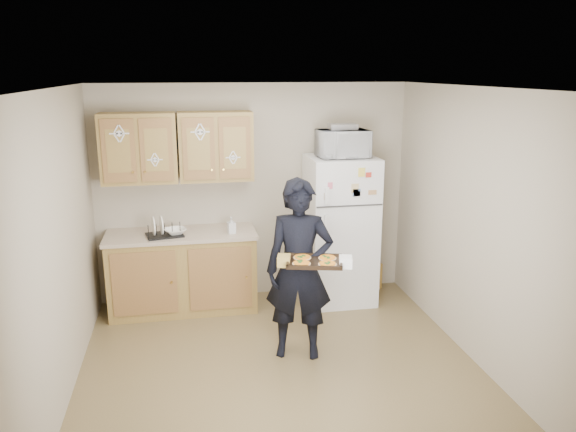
# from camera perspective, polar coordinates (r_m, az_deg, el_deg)

# --- Properties ---
(floor) EXTENTS (3.60, 3.60, 0.00)m
(floor) POSITION_cam_1_polar(r_m,az_deg,el_deg) (5.33, -0.79, -15.06)
(floor) COLOR brown
(floor) RESTS_ON ground
(ceiling) EXTENTS (3.60, 3.60, 0.00)m
(ceiling) POSITION_cam_1_polar(r_m,az_deg,el_deg) (4.63, -0.90, 12.91)
(ceiling) COLOR silver
(ceiling) RESTS_ON wall_back
(wall_back) EXTENTS (3.60, 0.04, 2.50)m
(wall_back) POSITION_cam_1_polar(r_m,az_deg,el_deg) (6.56, -3.53, 2.40)
(wall_back) COLOR #ACA08C
(wall_back) RESTS_ON floor
(wall_front) EXTENTS (3.60, 0.04, 2.50)m
(wall_front) POSITION_cam_1_polar(r_m,az_deg,el_deg) (3.19, 4.80, -11.29)
(wall_front) COLOR #ACA08C
(wall_front) RESTS_ON floor
(wall_left) EXTENTS (0.04, 3.60, 2.50)m
(wall_left) POSITION_cam_1_polar(r_m,az_deg,el_deg) (4.87, -22.21, -3.05)
(wall_left) COLOR #ACA08C
(wall_left) RESTS_ON floor
(wall_right) EXTENTS (0.04, 3.60, 2.50)m
(wall_right) POSITION_cam_1_polar(r_m,az_deg,el_deg) (5.42, 18.26, -0.96)
(wall_right) COLOR #ACA08C
(wall_right) RESTS_ON floor
(refrigerator) EXTENTS (0.75, 0.70, 1.70)m
(refrigerator) POSITION_cam_1_polar(r_m,az_deg,el_deg) (6.49, 5.30, -1.42)
(refrigerator) COLOR white
(refrigerator) RESTS_ON floor
(base_cabinet) EXTENTS (1.60, 0.60, 0.86)m
(base_cabinet) POSITION_cam_1_polar(r_m,az_deg,el_deg) (6.43, -10.62, -5.70)
(base_cabinet) COLOR olive
(base_cabinet) RESTS_ON floor
(countertop) EXTENTS (1.64, 0.64, 0.04)m
(countertop) POSITION_cam_1_polar(r_m,az_deg,el_deg) (6.29, -10.81, -1.85)
(countertop) COLOR #BFA993
(countertop) RESTS_ON base_cabinet
(upper_cab_left) EXTENTS (0.80, 0.33, 0.75)m
(upper_cab_left) POSITION_cam_1_polar(r_m,az_deg,el_deg) (6.24, -14.92, 6.67)
(upper_cab_left) COLOR olive
(upper_cab_left) RESTS_ON wall_back
(upper_cab_right) EXTENTS (0.80, 0.33, 0.75)m
(upper_cab_right) POSITION_cam_1_polar(r_m,az_deg,el_deg) (6.24, -7.35, 7.04)
(upper_cab_right) COLOR olive
(upper_cab_right) RESTS_ON wall_back
(cereal_box) EXTENTS (0.20, 0.07, 0.32)m
(cereal_box) POSITION_cam_1_polar(r_m,az_deg,el_deg) (7.07, 8.68, -6.04)
(cereal_box) COLOR #EECE54
(cereal_box) RESTS_ON floor
(person) EXTENTS (0.70, 0.55, 1.70)m
(person) POSITION_cam_1_polar(r_m,az_deg,el_deg) (5.20, 1.16, -5.49)
(person) COLOR black
(person) RESTS_ON floor
(baking_tray) EXTENTS (0.55, 0.46, 0.04)m
(baking_tray) POSITION_cam_1_polar(r_m,az_deg,el_deg) (4.89, 2.72, -4.71)
(baking_tray) COLOR black
(baking_tray) RESTS_ON person
(pizza_front_left) EXTENTS (0.16, 0.16, 0.02)m
(pizza_front_left) POSITION_cam_1_polar(r_m,az_deg,el_deg) (4.81, 1.38, -4.80)
(pizza_front_left) COLOR #FCA01F
(pizza_front_left) RESTS_ON baking_tray
(pizza_front_right) EXTENTS (0.16, 0.16, 0.02)m
(pizza_front_right) POSITION_cam_1_polar(r_m,az_deg,el_deg) (4.81, 4.03, -4.85)
(pizza_front_right) COLOR #FCA01F
(pizza_front_right) RESTS_ON baking_tray
(pizza_back_left) EXTENTS (0.16, 0.16, 0.02)m
(pizza_back_left) POSITION_cam_1_polar(r_m,az_deg,el_deg) (4.96, 1.45, -4.19)
(pizza_back_left) COLOR #FCA01F
(pizza_back_left) RESTS_ON baking_tray
(pizza_back_right) EXTENTS (0.16, 0.16, 0.02)m
(pizza_back_right) POSITION_cam_1_polar(r_m,az_deg,el_deg) (4.96, 4.02, -4.24)
(pizza_back_right) COLOR #FCA01F
(pizza_back_right) RESTS_ON baking_tray
(microwave) EXTENTS (0.57, 0.40, 0.30)m
(microwave) POSITION_cam_1_polar(r_m,az_deg,el_deg) (6.23, 5.58, 7.33)
(microwave) COLOR white
(microwave) RESTS_ON refrigerator
(foil_pan) EXTENTS (0.31, 0.22, 0.06)m
(foil_pan) POSITION_cam_1_polar(r_m,az_deg,el_deg) (6.24, 5.58, 9.03)
(foil_pan) COLOR #B2B3B9
(foil_pan) RESTS_ON microwave
(dish_rack) EXTENTS (0.43, 0.35, 0.15)m
(dish_rack) POSITION_cam_1_polar(r_m,az_deg,el_deg) (6.18, -12.45, -1.32)
(dish_rack) COLOR black
(dish_rack) RESTS_ON countertop
(bowl) EXTENTS (0.29, 0.29, 0.06)m
(bowl) POSITION_cam_1_polar(r_m,az_deg,el_deg) (6.19, -11.38, -1.52)
(bowl) COLOR white
(bowl) RESTS_ON dish_rack
(soap_bottle) EXTENTS (0.10, 0.10, 0.18)m
(soap_bottle) POSITION_cam_1_polar(r_m,az_deg,el_deg) (6.17, -5.77, -0.93)
(soap_bottle) COLOR white
(soap_bottle) RESTS_ON countertop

